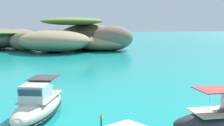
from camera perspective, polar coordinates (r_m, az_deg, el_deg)
islet_large at (r=66.75m, az=-5.60°, el=4.95°), size 27.84×29.11×7.00m
motorboat_cream at (r=18.38m, az=-13.89°, el=-7.79°), size 4.65×7.09×2.15m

